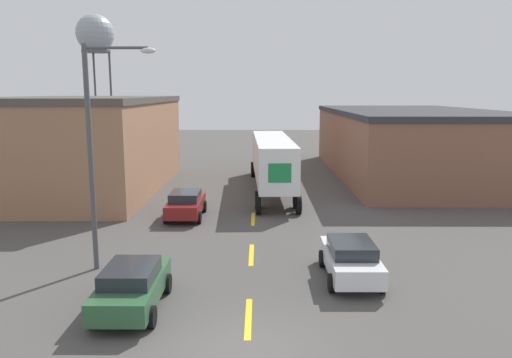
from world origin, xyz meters
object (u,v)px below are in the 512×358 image
Objects in this scene: parked_car_right_near at (351,258)px; water_tower at (95,35)px; parked_car_left_far at (186,204)px; semi_truck at (271,157)px; street_lamp at (98,143)px; parked_car_left_near at (132,286)px.

water_tower is (-25.36, 50.90, 13.60)m from parked_car_right_near.
water_tower is at bearing 113.19° from parked_car_left_far.
street_lamp reaches higher than semi_truck.
water_tower reaches higher than street_lamp.
street_lamp is (-2.07, 3.72, 4.22)m from parked_car_left_near.
parked_car_left_far is (-4.94, -7.85, -1.59)m from semi_truck.
street_lamp is (15.78, -49.87, -9.38)m from water_tower.
street_lamp is (-2.07, -8.20, 4.22)m from parked_car_left_far.
parked_car_left_far is (0.00, 11.93, 0.00)m from parked_car_left_near.
parked_car_right_near is 58.47m from water_tower.
semi_truck is 3.75× the size of parked_car_left_near.
parked_car_left_near is 0.49× the size of street_lamp.
street_lamp reaches higher than parked_car_left_near.
parked_car_left_near is 0.25× the size of water_tower.
semi_truck is 20.44m from parked_car_left_near.
semi_truck is at bearing -56.02° from water_tower.
street_lamp reaches higher than parked_car_left_far.
parked_car_left_near is 11.93m from parked_car_left_far.
parked_car_left_far is (-7.51, 9.23, 0.00)m from parked_car_right_near.
water_tower is at bearing 121.92° from semi_truck.
parked_car_left_near is 1.00× the size of parked_car_left_far.
parked_car_right_near is 0.25× the size of water_tower.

